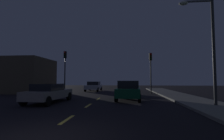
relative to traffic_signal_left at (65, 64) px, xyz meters
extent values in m
plane|color=black|center=(5.32, -8.98, -3.69)|extent=(80.00, 80.00, 0.00)
cube|color=gray|center=(12.82, -8.98, -3.62)|extent=(3.00, 40.00, 0.15)
cube|color=#EACC4C|center=(5.32, -13.38, -3.69)|extent=(0.16, 1.60, 0.01)
cube|color=#EACC4C|center=(5.32, -9.58, -3.69)|extent=(0.16, 1.60, 0.01)
cube|color=#EACC4C|center=(5.32, -5.78, -3.69)|extent=(0.16, 1.60, 0.01)
cylinder|color=#2D2D30|center=(0.00, 0.02, -1.04)|extent=(0.14, 0.14, 5.31)
cube|color=black|center=(0.00, 0.02, 1.16)|extent=(0.32, 0.24, 0.90)
sphere|color=red|center=(0.00, -0.14, 1.46)|extent=(0.20, 0.20, 0.20)
sphere|color=#3F2D0C|center=(0.00, -0.14, 1.16)|extent=(0.20, 0.20, 0.20)
sphere|color=#0C3319|center=(0.00, -0.14, 0.86)|extent=(0.20, 0.20, 0.20)
cylinder|color=black|center=(10.68, 0.02, -1.23)|extent=(0.14, 0.14, 4.92)
cube|color=#382D0C|center=(10.68, 0.02, 0.77)|extent=(0.32, 0.24, 0.90)
sphere|color=red|center=(10.68, -0.14, 1.07)|extent=(0.20, 0.20, 0.20)
sphere|color=#3F2D0C|center=(10.68, -0.14, 0.77)|extent=(0.20, 0.20, 0.20)
sphere|color=#0C3319|center=(10.68, -0.14, 0.47)|extent=(0.20, 0.20, 0.20)
cube|color=#0F4C2D|center=(7.96, -6.51, -3.04)|extent=(2.09, 3.96, 0.68)
cube|color=black|center=(7.94, -6.70, -2.40)|extent=(1.72, 1.84, 0.59)
cylinder|color=black|center=(7.20, -5.08, -3.37)|extent=(0.26, 0.65, 0.64)
cylinder|color=black|center=(8.90, -5.20, -3.37)|extent=(0.26, 0.65, 0.64)
cylinder|color=black|center=(7.01, -7.82, -3.37)|extent=(0.26, 0.65, 0.64)
cylinder|color=black|center=(8.71, -7.94, -3.37)|extent=(0.26, 0.65, 0.64)
cube|color=gray|center=(2.13, -8.47, -3.09)|extent=(2.02, 4.49, 0.57)
cube|color=black|center=(2.12, -8.69, -2.56)|extent=(1.67, 2.06, 0.48)
cylinder|color=black|center=(1.40, -6.78, -3.37)|extent=(0.26, 0.65, 0.64)
cylinder|color=black|center=(3.05, -6.88, -3.37)|extent=(0.26, 0.65, 0.64)
cylinder|color=black|center=(1.21, -10.07, -3.37)|extent=(0.26, 0.65, 0.64)
cylinder|color=black|center=(2.86, -10.16, -3.37)|extent=(0.26, 0.65, 0.64)
cube|color=silver|center=(2.84, 4.25, -3.08)|extent=(1.96, 4.07, 0.59)
cube|color=black|center=(2.84, 4.45, -2.53)|extent=(1.70, 1.85, 0.50)
cylinder|color=black|center=(3.70, 2.76, -3.37)|extent=(0.23, 0.64, 0.64)
cylinder|color=black|center=(1.93, 2.79, -3.37)|extent=(0.23, 0.64, 0.64)
cylinder|color=black|center=(3.75, 5.71, -3.37)|extent=(0.23, 0.64, 0.64)
cylinder|color=black|center=(1.97, 5.74, -3.37)|extent=(0.23, 0.64, 0.64)
cylinder|color=#2D2D30|center=(13.12, -9.64, -0.35)|extent=(0.18, 0.18, 6.69)
cube|color=#4C4C51|center=(12.25, -9.64, 2.90)|extent=(1.72, 0.10, 0.10)
ellipsoid|color=silver|center=(11.39, -9.64, 2.80)|extent=(0.56, 0.36, 0.24)
cube|color=brown|center=(-5.25, 0.62, -1.46)|extent=(5.13, 6.18, 4.47)
camera|label=1|loc=(7.80, -20.12, -2.05)|focal=26.40mm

